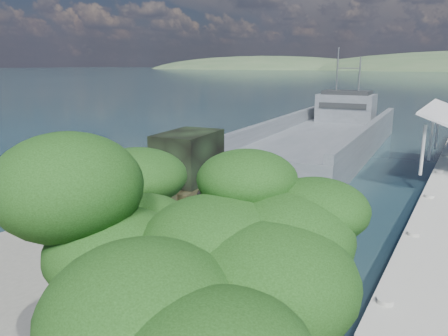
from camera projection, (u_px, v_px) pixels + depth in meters
ground at (135, 241)px, 20.30m from camera, size 1400.00×1400.00×0.00m
boat_ramp at (120, 244)px, 19.40m from camera, size 10.00×18.00×0.50m
shoreline_rocks at (55, 216)px, 23.75m from camera, size 3.20×5.60×0.90m
landing_craft at (321, 143)px, 40.28m from camera, size 10.79×36.00×10.57m
military_truck at (174, 175)px, 22.29m from camera, size 3.55×8.85×4.00m
soldier at (92, 212)px, 20.19m from camera, size 0.76×0.71×1.75m
overhang_tree at (162, 226)px, 8.04m from camera, size 7.08×6.52×6.43m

